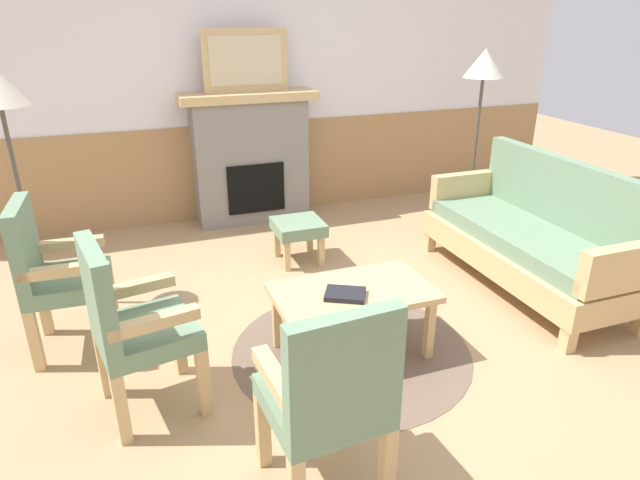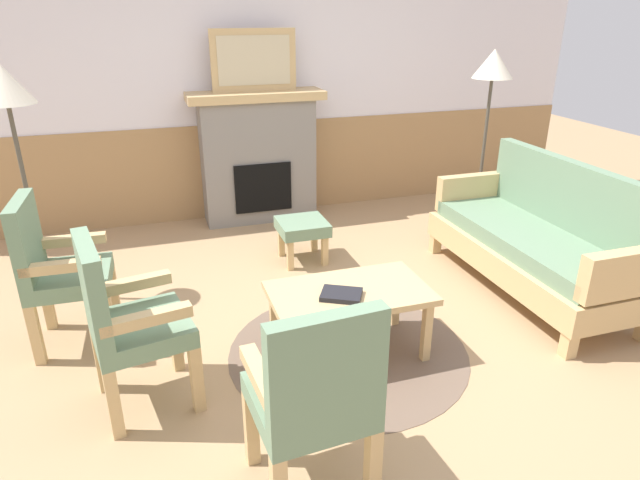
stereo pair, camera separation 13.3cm
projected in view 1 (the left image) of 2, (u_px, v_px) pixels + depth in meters
ground_plane at (338, 335)px, 3.65m from camera, size 14.00×14.00×0.00m
wall_back at (241, 85)px, 5.39m from camera, size 7.20×0.14×2.70m
fireplace at (250, 157)px, 5.43m from camera, size 1.30×0.44×1.28m
framed_picture at (246, 61)px, 5.07m from camera, size 0.80×0.04×0.56m
couch at (531, 238)px, 4.17m from camera, size 0.70×1.80×0.98m
coffee_table at (352, 297)px, 3.33m from camera, size 0.96×0.56×0.44m
round_rug at (351, 351)px, 3.48m from camera, size 1.51×1.51×0.01m
book_on_table at (345, 294)px, 3.23m from camera, size 0.29×0.27×0.03m
footstool at (298, 229)px, 4.63m from camera, size 0.40×0.40×0.36m
armchair_near_fireplace at (53, 271)px, 3.32m from camera, size 0.50×0.50×0.98m
armchair_by_window_left at (131, 322)px, 2.78m from camera, size 0.56×0.56×0.98m
armchair_front_left at (330, 394)px, 2.26m from camera, size 0.51×0.51×0.98m
floor_lamp_by_couch at (483, 75)px, 4.94m from camera, size 0.36×0.36×1.68m
floor_lamp_by_chairs at (0, 103)px, 3.49m from camera, size 0.36×0.36×1.68m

